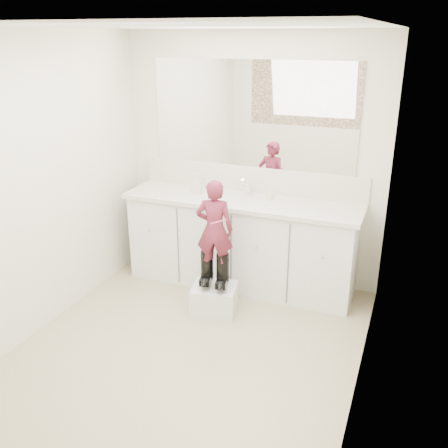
% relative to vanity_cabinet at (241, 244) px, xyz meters
% --- Properties ---
extents(floor, '(3.00, 3.00, 0.00)m').
position_rel_vanity_cabinet_xyz_m(floor, '(0.00, -1.23, -0.42)').
color(floor, '#827555').
rests_on(floor, ground).
extents(ceiling, '(3.00, 3.00, 0.00)m').
position_rel_vanity_cabinet_xyz_m(ceiling, '(0.00, -1.23, 1.97)').
color(ceiling, white).
rests_on(ceiling, wall_back).
extents(wall_back, '(2.60, 0.00, 2.60)m').
position_rel_vanity_cabinet_xyz_m(wall_back, '(0.00, 0.27, 0.77)').
color(wall_back, beige).
rests_on(wall_back, floor).
extents(wall_front, '(2.60, 0.00, 2.60)m').
position_rel_vanity_cabinet_xyz_m(wall_front, '(0.00, -2.73, 0.77)').
color(wall_front, beige).
rests_on(wall_front, floor).
extents(wall_left, '(0.00, 3.00, 3.00)m').
position_rel_vanity_cabinet_xyz_m(wall_left, '(-1.30, -1.23, 0.78)').
color(wall_left, beige).
rests_on(wall_left, floor).
extents(wall_right, '(0.00, 3.00, 3.00)m').
position_rel_vanity_cabinet_xyz_m(wall_right, '(1.30, -1.23, 0.78)').
color(wall_right, beige).
rests_on(wall_right, floor).
extents(vanity_cabinet, '(2.20, 0.55, 0.85)m').
position_rel_vanity_cabinet_xyz_m(vanity_cabinet, '(0.00, 0.00, 0.00)').
color(vanity_cabinet, silver).
rests_on(vanity_cabinet, floor).
extents(countertop, '(2.28, 0.58, 0.04)m').
position_rel_vanity_cabinet_xyz_m(countertop, '(0.00, -0.01, 0.45)').
color(countertop, beige).
rests_on(countertop, vanity_cabinet).
extents(backsplash, '(2.28, 0.03, 0.25)m').
position_rel_vanity_cabinet_xyz_m(backsplash, '(0.00, 0.26, 0.59)').
color(backsplash, beige).
rests_on(backsplash, countertop).
extents(mirror, '(2.00, 0.02, 1.00)m').
position_rel_vanity_cabinet_xyz_m(mirror, '(0.00, 0.26, 1.22)').
color(mirror, white).
rests_on(mirror, wall_back).
extents(dot_panel, '(2.00, 0.01, 1.20)m').
position_rel_vanity_cabinet_xyz_m(dot_panel, '(0.00, -2.71, 1.22)').
color(dot_panel, '#472819').
rests_on(dot_panel, wall_front).
extents(faucet, '(0.08, 0.08, 0.10)m').
position_rel_vanity_cabinet_xyz_m(faucet, '(0.00, 0.15, 0.52)').
color(faucet, silver).
rests_on(faucet, countertop).
extents(cup, '(0.10, 0.10, 0.08)m').
position_rel_vanity_cabinet_xyz_m(cup, '(0.25, 0.08, 0.51)').
color(cup, beige).
rests_on(cup, countertop).
extents(soap_bottle, '(0.09, 0.10, 0.20)m').
position_rel_vanity_cabinet_xyz_m(soap_bottle, '(-0.46, 0.02, 0.56)').
color(soap_bottle, beige).
rests_on(soap_bottle, countertop).
extents(step_stool, '(0.44, 0.39, 0.25)m').
position_rel_vanity_cabinet_xyz_m(step_stool, '(-0.03, -0.60, -0.30)').
color(step_stool, silver).
rests_on(step_stool, floor).
extents(boot_left, '(0.16, 0.23, 0.32)m').
position_rel_vanity_cabinet_xyz_m(boot_left, '(-0.11, -0.58, -0.02)').
color(boot_left, black).
rests_on(boot_left, step_stool).
extents(boot_right, '(0.16, 0.23, 0.32)m').
position_rel_vanity_cabinet_xyz_m(boot_right, '(0.04, -0.58, -0.02)').
color(boot_right, black).
rests_on(boot_right, step_stool).
extents(toddler, '(0.36, 0.27, 0.88)m').
position_rel_vanity_cabinet_xyz_m(toddler, '(-0.03, -0.58, 0.36)').
color(toddler, '#A63354').
rests_on(toddler, step_stool).
extents(toothbrush, '(0.14, 0.04, 0.06)m').
position_rel_vanity_cabinet_xyz_m(toothbrush, '(0.04, -0.66, 0.47)').
color(toothbrush, '#D6537A').
rests_on(toothbrush, toddler).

